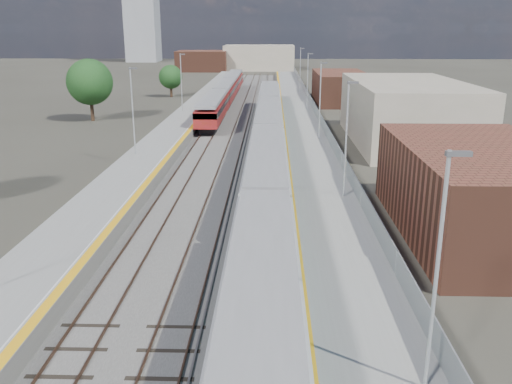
{
  "coord_description": "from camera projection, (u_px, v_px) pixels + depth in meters",
  "views": [
    {
      "loc": [
        1.81,
        -12.39,
        11.65
      ],
      "look_at": [
        0.9,
        18.82,
        2.2
      ],
      "focal_mm": 38.0,
      "sensor_mm": 36.0,
      "label": 1
    }
  ],
  "objects": [
    {
      "name": "ballast_bed",
      "position": [
        238.0,
        128.0,
        65.56
      ],
      "size": [
        10.5,
        155.0,
        0.06
      ],
      "primitive_type": "cube",
      "color": "#565451",
      "rests_on": "ground"
    },
    {
      "name": "tree_b",
      "position": [
        90.0,
        82.0,
        69.72
      ],
      "size": [
        5.88,
        5.88,
        7.97
      ],
      "color": "#382619",
      "rests_on": "ground"
    },
    {
      "name": "platform_right",
      "position": [
        300.0,
        125.0,
        65.19
      ],
      "size": [
        4.7,
        155.0,
        8.52
      ],
      "color": "slate",
      "rests_on": "ground"
    },
    {
      "name": "tree_c",
      "position": [
        171.0,
        77.0,
        94.76
      ],
      "size": [
        4.12,
        4.12,
        5.59
      ],
      "color": "#382619",
      "rests_on": "ground"
    },
    {
      "name": "buildings",
      "position": [
        198.0,
        32.0,
        145.28
      ],
      "size": [
        72.0,
        185.5,
        40.0
      ],
      "color": "brown",
      "rests_on": "ground"
    },
    {
      "name": "green_train",
      "position": [
        268.0,
        142.0,
        46.97
      ],
      "size": [
        2.85,
        79.46,
        3.14
      ],
      "color": "black",
      "rests_on": "ground"
    },
    {
      "name": "tracks",
      "position": [
        244.0,
        126.0,
        67.12
      ],
      "size": [
        8.96,
        160.0,
        0.17
      ],
      "color": "#4C3323",
      "rests_on": "ground"
    },
    {
      "name": "tree_d",
      "position": [
        427.0,
        89.0,
        73.88
      ],
      "size": [
        4.3,
        4.3,
        5.83
      ],
      "color": "#382619",
      "rests_on": "ground"
    },
    {
      "name": "red_train",
      "position": [
        226.0,
        92.0,
        85.51
      ],
      "size": [
        2.71,
        55.01,
        3.42
      ],
      "color": "black",
      "rests_on": "ground"
    },
    {
      "name": "ground",
      "position": [
        256.0,
        133.0,
        63.11
      ],
      "size": [
        320.0,
        320.0,
        0.0
      ],
      "primitive_type": "plane",
      "color": "#47443A",
      "rests_on": "ground"
    },
    {
      "name": "platform_left",
      "position": [
        182.0,
        124.0,
        65.6
      ],
      "size": [
        4.3,
        155.0,
        8.52
      ],
      "color": "slate",
      "rests_on": "ground"
    }
  ]
}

